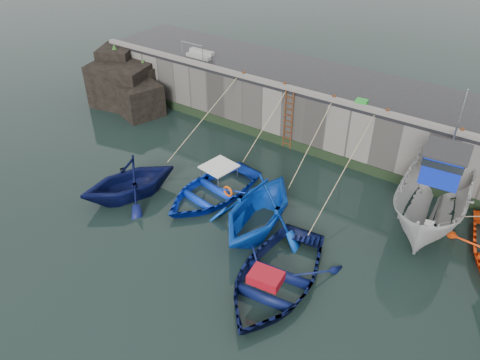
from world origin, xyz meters
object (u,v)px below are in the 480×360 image
Objects in this scene: boat_far_white at (435,198)px; boat_near_blacktrim at (258,227)px; boat_near_white at (131,196)px; boat_near_blue at (212,195)px; ladder at (288,121)px; bollard_a at (244,74)px; fish_crate at (361,103)px; bollard_b at (285,85)px; bollard_d at (387,112)px; bollard_c at (334,98)px; bollard_e at (462,131)px; boat_near_navy at (274,284)px.

boat_near_blacktrim is at bearing -146.75° from boat_far_white.
boat_near_white is 3.67m from boat_near_blue.
boat_near_blue is (-0.64, -5.67, -1.59)m from ladder.
bollard_a is at bearing 173.62° from ladder.
bollard_b is (-4.00, -0.18, -0.01)m from fish_crate.
bollard_d is at bearing 0.00° from bollard_b.
boat_near_blue is at bearing -91.33° from bollard_b.
bollard_c reaches higher than boat_near_white.
boat_near_blacktrim is 17.98× the size of bollard_e.
ladder is 0.73× the size of boat_near_white.
boat_near_white is (-3.64, -7.78, -1.59)m from ladder.
bollard_b is 2.70m from bollard_c.
boat_near_blue is at bearing -115.30° from bollard_c.
ladder is at bearing -176.00° from bollard_d.
bollard_c is (5.20, 0.00, 0.00)m from bollard_a.
bollard_e is at bearing 85.42° from boat_far_white.
bollard_e is (-0.01, 2.22, 2.11)m from boat_far_white.
bollard_d is at bearing 180.00° from bollard_e.
fish_crate is 1.91× the size of bollard_a.
ladder is 0.64× the size of boat_near_blacktrim.
bollard_b is at bearing 177.86° from fish_crate.
ladder is 9.88m from boat_near_navy.
boat_near_navy is 10.80m from bollard_b.
bollard_a is (-3.00, 0.34, 1.71)m from ladder.
bollard_a is 5.20m from bollard_c.
boat_near_blacktrim is 9.15m from bollard_a.
bollard_a is at bearing 120.72° from boat_near_blue.
boat_far_white reaches higher than ladder.
bollard_c is (-5.81, 2.22, 2.11)m from boat_far_white.
bollard_d is at bearing 81.38° from boat_near_navy.
fish_crate is 1.31m from bollard_c.
boat_near_blacktrim is 17.98× the size of bollard_a.
boat_far_white is at bearing -11.39° from bollard_a.
boat_near_blue is 3.01m from boat_near_blacktrim.
bollard_a reaches higher than boat_near_blue.
bollard_b is at bearing 180.00° from bollard_c.
boat_far_white reaches higher than bollard_b.
fish_crate is at bearing 8.45° from ladder.
boat_near_blue is at bearing 143.17° from boat_near_navy.
boat_far_white is at bearing -32.81° from fish_crate.
bollard_a reaches higher than boat_near_navy.
boat_far_white is 27.14× the size of bollard_e.
bollard_e is (11.00, 0.00, 0.00)m from bollard_a.
boat_near_navy is 7.72m from boat_far_white.
ladder is at bearing 92.84° from boat_near_blue.
bollard_e is at bearing 2.40° from ladder.
ladder is at bearing 161.96° from boat_far_white.
bollard_d reaches higher than boat_near_navy.
ladder is 0.56× the size of boat_near_navy.
boat_near_navy is at bearing -20.91° from boat_near_blue.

